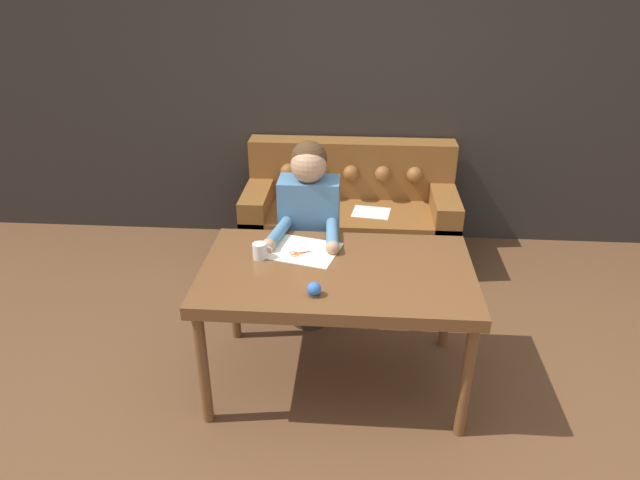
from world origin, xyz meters
TOP-DOWN VIEW (x-y plane):
  - ground_plane at (0.00, 0.00)m, footprint 16.00×16.00m
  - wall_back at (0.00, 2.08)m, footprint 8.00×0.06m
  - dining_table at (-0.15, 0.09)m, footprint 1.47×0.88m
  - couch at (-0.11, 1.69)m, footprint 1.68×0.77m
  - person at (-0.35, 0.68)m, footprint 0.44×0.62m
  - pattern_paper_main at (-0.37, 0.27)m, footprint 0.50×0.42m
  - scissors at (-0.36, 0.24)m, footprint 0.20×0.13m
  - mug at (-0.58, 0.17)m, footprint 0.11×0.08m
  - pin_cushion at (-0.25, -0.19)m, footprint 0.07×0.07m

SIDE VIEW (x-z plane):
  - ground_plane at x=0.00m, z-range 0.00..0.00m
  - couch at x=-0.11m, z-range -0.13..0.78m
  - person at x=-0.35m, z-range 0.02..1.29m
  - dining_table at x=-0.15m, z-range 0.31..1.07m
  - pattern_paper_main at x=-0.37m, z-range 0.76..0.77m
  - scissors at x=-0.36m, z-range 0.76..0.77m
  - pin_cushion at x=-0.25m, z-range 0.76..0.83m
  - mug at x=-0.58m, z-range 0.76..0.85m
  - wall_back at x=0.00m, z-range 0.00..2.60m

